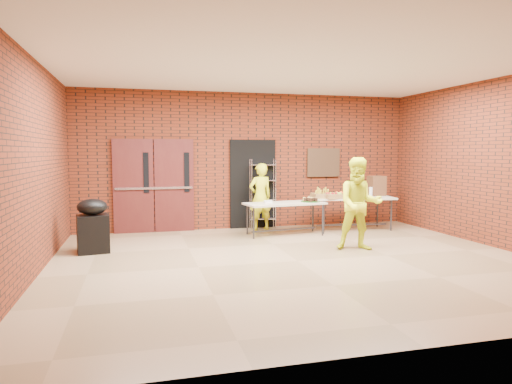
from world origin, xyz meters
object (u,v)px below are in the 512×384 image
wire_rack (263,194)px  covered_grill (93,226)px  volunteer_man (360,204)px  volunteer_woman (260,197)px  table_right (352,200)px  coffee_dispenser (377,186)px  table_left (285,205)px

wire_rack → covered_grill: 4.09m
volunteer_man → volunteer_woman: bearing=132.8°
table_right → volunteer_woman: bearing=171.8°
coffee_dispenser → table_left: bearing=-170.9°
wire_rack → table_right: bearing=-12.8°
table_left → volunteer_woman: volunteer_woman is taller
table_right → volunteer_man: bearing=-106.0°
volunteer_woman → table_right: bearing=153.3°
covered_grill → coffee_dispenser: bearing=1.3°
wire_rack → table_left: size_ratio=0.91×
covered_grill → wire_rack: bearing=16.6°
volunteer_man → table_left: bearing=133.3°
table_right → volunteer_woman: (-2.05, 0.55, 0.07)m
coffee_dispenser → volunteer_man: volunteer_man is taller
table_right → wire_rack: bearing=165.1°
volunteer_woman → volunteer_man: size_ratio=0.91×
coffee_dispenser → volunteer_man: 2.68m
wire_rack → volunteer_man: 2.97m
covered_grill → volunteer_woman: volunteer_woman is taller
table_right → coffee_dispenser: 0.80m
volunteer_man → table_right: bearing=84.4°
volunteer_woman → volunteer_man: volunteer_man is taller
covered_grill → volunteer_man: (4.75, -0.97, 0.37)m
volunteer_woman → covered_grill: bearing=12.3°
wire_rack → coffee_dispenser: size_ratio=3.51×
coffee_dispenser → covered_grill: bearing=-169.3°
wire_rack → volunteer_woman: 0.25m
wire_rack → table_left: wire_rack is taller
table_right → volunteer_man: size_ratio=1.14×
volunteer_woman → volunteer_man: bearing=103.8°
wire_rack → covered_grill: size_ratio=1.68×
table_right → covered_grill: size_ratio=2.00×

